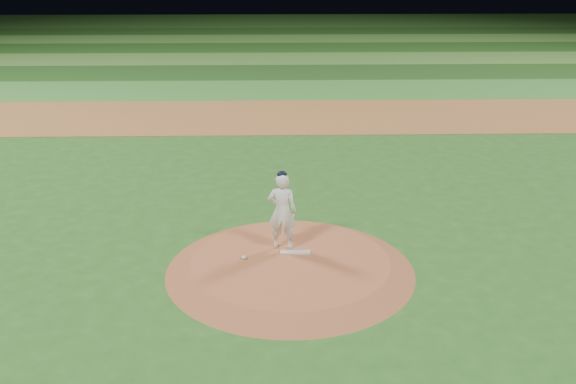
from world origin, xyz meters
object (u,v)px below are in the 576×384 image
at_px(rosin_bag, 244,257).
at_px(pitchers_mound, 290,265).
at_px(pitching_rubber, 295,252).
at_px(pitcher_on_mound, 282,211).

bearing_deg(rosin_bag, pitchers_mound, -5.18).
relative_size(pitchers_mound, rosin_bag, 47.66).
bearing_deg(pitching_rubber, rosin_bag, -164.87).
bearing_deg(pitchers_mound, pitcher_on_mound, 104.67).
height_order(rosin_bag, pitcher_on_mound, pitcher_on_mound).
bearing_deg(pitching_rubber, pitcher_on_mound, 138.34).
bearing_deg(pitchers_mound, rosin_bag, 174.82).
distance_m(pitching_rubber, pitcher_on_mound, 0.98).
xyz_separation_m(pitching_rubber, rosin_bag, (-1.15, -0.26, 0.01)).
bearing_deg(rosin_bag, pitching_rubber, 12.82).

